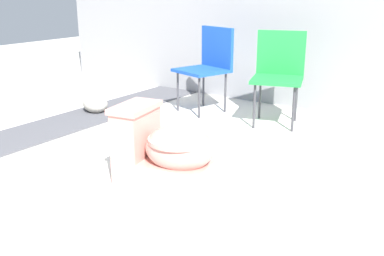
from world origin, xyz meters
TOP-DOWN VIEW (x-y plane):
  - ground_plane at (0.00, 0.00)m, footprint 14.00×14.00m
  - gravel_strip at (-1.29, 0.50)m, footprint 0.56×8.00m
  - toilet at (0.29, 0.15)m, footprint 0.68×0.47m
  - folding_chair_left at (-0.46, 1.84)m, footprint 0.55×0.55m
  - folding_chair_middle at (0.29, 1.85)m, footprint 0.55×0.55m
  - boulder_near at (-1.35, 1.12)m, footprint 0.39×0.36m

SIDE VIEW (x-z plane):
  - ground_plane at x=0.00m, z-range 0.00..0.00m
  - gravel_strip at x=-1.29m, z-range 0.00..0.01m
  - boulder_near at x=-1.35m, z-range 0.00..0.17m
  - toilet at x=0.29m, z-range -0.04..0.48m
  - folding_chair_left at x=-0.46m, z-range 0.09..0.93m
  - folding_chair_middle at x=0.29m, z-range 0.09..0.93m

